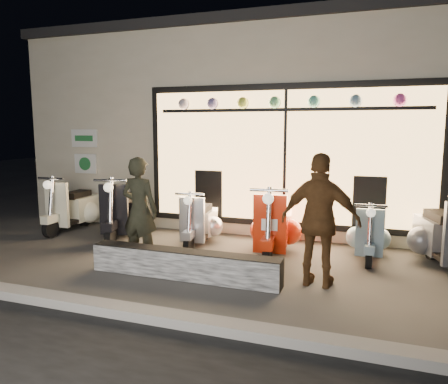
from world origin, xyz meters
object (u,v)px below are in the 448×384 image
at_px(graffiti_barrier, 184,264).
at_px(man, 140,210).
at_px(woman, 320,221).
at_px(scooter_red, 275,226).
at_px(scooter_silver, 201,222).

height_order(graffiti_barrier, man, man).
relative_size(graffiti_barrier, man, 1.68).
distance_m(graffiti_barrier, woman, 1.95).
bearing_deg(scooter_red, man, -153.57).
bearing_deg(graffiti_barrier, woman, 10.57).
xyz_separation_m(graffiti_barrier, man, (-0.97, 0.48, 0.62)).
height_order(graffiti_barrier, woman, woman).
xyz_separation_m(graffiti_barrier, scooter_silver, (-0.51, 1.82, 0.19)).
bearing_deg(man, scooter_red, -144.67).
bearing_deg(woman, scooter_silver, -27.92).
distance_m(scooter_silver, woman, 2.79).
distance_m(scooter_silver, scooter_red, 1.42).
bearing_deg(scooter_silver, scooter_red, -12.94).
relative_size(graffiti_barrier, scooter_silver, 2.02).
relative_size(scooter_silver, woman, 0.77).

